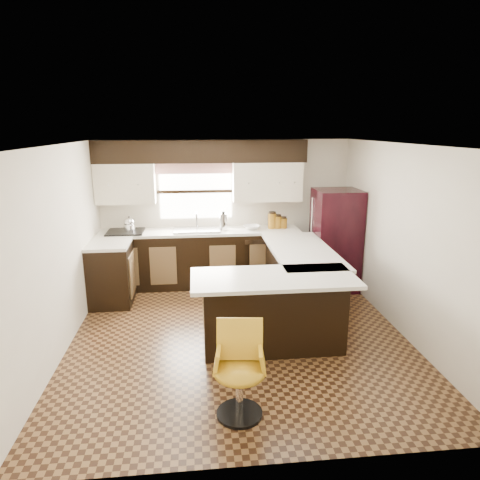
{
  "coord_description": "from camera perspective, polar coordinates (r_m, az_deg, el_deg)",
  "views": [
    {
      "loc": [
        -0.51,
        -4.99,
        2.6
      ],
      "look_at": [
        0.06,
        0.45,
        1.15
      ],
      "focal_mm": 32.0,
      "sensor_mm": 36.0,
      "label": 1
    }
  ],
  "objects": [
    {
      "name": "floor",
      "position": [
        5.64,
        -0.15,
        -12.54
      ],
      "size": [
        4.4,
        4.4,
        0.0
      ],
      "primitive_type": "plane",
      "color": "#49301A",
      "rests_on": "ground"
    },
    {
      "name": "ceiling",
      "position": [
        5.02,
        -0.17,
        12.6
      ],
      "size": [
        4.4,
        4.4,
        0.0
      ],
      "primitive_type": "plane",
      "rotation": [
        3.14,
        0.0,
        0.0
      ],
      "color": "silver",
      "rests_on": "wall_back"
    },
    {
      "name": "wall_back",
      "position": [
        7.34,
        -1.92,
        3.87
      ],
      "size": [
        4.4,
        0.0,
        4.4
      ],
      "primitive_type": "plane",
      "rotation": [
        1.57,
        0.0,
        0.0
      ],
      "color": "beige",
      "rests_on": "floor"
    },
    {
      "name": "wall_front",
      "position": [
        3.16,
        4.02,
        -11.45
      ],
      "size": [
        4.4,
        0.0,
        4.4
      ],
      "primitive_type": "plane",
      "rotation": [
        -1.57,
        0.0,
        0.0
      ],
      "color": "beige",
      "rests_on": "floor"
    },
    {
      "name": "wall_left",
      "position": [
        5.42,
        -22.85,
        -1.3
      ],
      "size": [
        0.0,
        4.4,
        4.4
      ],
      "primitive_type": "plane",
      "rotation": [
        1.57,
        0.0,
        1.57
      ],
      "color": "beige",
      "rests_on": "floor"
    },
    {
      "name": "wall_right",
      "position": [
        5.8,
        20.95,
        -0.09
      ],
      "size": [
        0.0,
        4.4,
        4.4
      ],
      "primitive_type": "plane",
      "rotation": [
        1.57,
        0.0,
        -1.57
      ],
      "color": "beige",
      "rests_on": "floor"
    },
    {
      "name": "base_cab_back",
      "position": [
        7.21,
        -5.27,
        -2.53
      ],
      "size": [
        3.3,
        0.6,
        0.9
      ],
      "primitive_type": "cube",
      "color": "black",
      "rests_on": "floor"
    },
    {
      "name": "base_cab_left",
      "position": [
        6.72,
        -16.8,
        -4.45
      ],
      "size": [
        0.6,
        0.7,
        0.9
      ],
      "primitive_type": "cube",
      "color": "black",
      "rests_on": "floor"
    },
    {
      "name": "counter_back",
      "position": [
        7.09,
        -5.36,
        1.12
      ],
      "size": [
        3.3,
        0.6,
        0.04
      ],
      "primitive_type": "cube",
      "color": "silver",
      "rests_on": "base_cab_back"
    },
    {
      "name": "counter_left",
      "position": [
        6.58,
        -17.1,
        -0.56
      ],
      "size": [
        0.6,
        0.7,
        0.04
      ],
      "primitive_type": "cube",
      "color": "silver",
      "rests_on": "base_cab_left"
    },
    {
      "name": "soffit",
      "position": [
        7.02,
        -5.22,
        11.71
      ],
      "size": [
        3.4,
        0.35,
        0.36
      ],
      "primitive_type": "cube",
      "color": "black",
      "rests_on": "wall_back"
    },
    {
      "name": "upper_cab_left",
      "position": [
        7.15,
        -15.02,
        7.3
      ],
      "size": [
        0.94,
        0.35,
        0.64
      ],
      "primitive_type": "cube",
      "color": "beige",
      "rests_on": "wall_back"
    },
    {
      "name": "upper_cab_right",
      "position": [
        7.17,
        3.63,
        7.79
      ],
      "size": [
        1.14,
        0.35,
        0.64
      ],
      "primitive_type": "cube",
      "color": "beige",
      "rests_on": "wall_back"
    },
    {
      "name": "window_pane",
      "position": [
        7.24,
        -5.91,
        6.46
      ],
      "size": [
        1.2,
        0.02,
        0.9
      ],
      "primitive_type": "cube",
      "color": "white",
      "rests_on": "wall_back"
    },
    {
      "name": "valance",
      "position": [
        7.16,
        -5.99,
        9.5
      ],
      "size": [
        1.3,
        0.06,
        0.18
      ],
      "primitive_type": "cube",
      "color": "#D19B93",
      "rests_on": "wall_back"
    },
    {
      "name": "sink",
      "position": [
        7.06,
        -5.77,
        1.36
      ],
      "size": [
        0.75,
        0.45,
        0.03
      ],
      "primitive_type": "cube",
      "color": "#B2B2B7",
      "rests_on": "counter_back"
    },
    {
      "name": "dishwasher",
      "position": [
        7.03,
        2.96,
        -3.13
      ],
      "size": [
        0.58,
        0.03,
        0.78
      ],
      "primitive_type": "cube",
      "color": "black",
      "rests_on": "floor"
    },
    {
      "name": "cooktop",
      "position": [
        7.15,
        -15.02,
        1.07
      ],
      "size": [
        0.58,
        0.5,
        0.02
      ],
      "primitive_type": "cube",
      "color": "black",
      "rests_on": "counter_back"
    },
    {
      "name": "peninsula_long",
      "position": [
        6.17,
        7.63,
        -5.65
      ],
      "size": [
        0.6,
        1.95,
        0.9
      ],
      "primitive_type": "cube",
      "color": "black",
      "rests_on": "floor"
    },
    {
      "name": "peninsula_return",
      "position": [
        5.19,
        4.44,
        -9.66
      ],
      "size": [
        1.65,
        0.6,
        0.9
      ],
      "primitive_type": "cube",
      "color": "black",
      "rests_on": "floor"
    },
    {
      "name": "counter_pen_long",
      "position": [
        6.04,
        8.24,
        -1.42
      ],
      "size": [
        0.84,
        1.95,
        0.04
      ],
      "primitive_type": "cube",
      "color": "silver",
      "rests_on": "peninsula_long"
    },
    {
      "name": "counter_pen_return",
      "position": [
        4.92,
        4.5,
        -5.09
      ],
      "size": [
        1.89,
        0.84,
        0.04
      ],
      "primitive_type": "cube",
      "color": "silver",
      "rests_on": "peninsula_return"
    },
    {
      "name": "refrigerator",
      "position": [
        7.09,
        12.58,
        -0.01
      ],
      "size": [
        0.7,
        0.68,
        1.64
      ],
      "primitive_type": "cube",
      "color": "black",
      "rests_on": "floor"
    },
    {
      "name": "bar_chair",
      "position": [
        4.05,
        -0.07,
        -17.27
      ],
      "size": [
        0.52,
        0.52,
        0.88
      ],
      "primitive_type": null,
      "rotation": [
        0.0,
        0.0,
        -0.11
      ],
      "color": "gold",
      "rests_on": "floor"
    },
    {
      "name": "kettle",
      "position": [
        7.11,
        -14.54,
        2.13
      ],
      "size": [
        0.18,
        0.18,
        0.24
      ],
      "primitive_type": null,
      "color": "silver",
      "rests_on": "cooktop"
    },
    {
      "name": "percolator",
      "position": [
        7.06,
        -2.23,
        2.45
      ],
      "size": [
        0.13,
        0.13,
        0.27
      ],
      "primitive_type": "cylinder",
      "color": "silver",
      "rests_on": "counter_back"
    },
    {
      "name": "mixing_bowl",
      "position": [
        7.13,
        1.55,
        1.72
      ],
      "size": [
        0.29,
        0.29,
        0.06
      ],
      "primitive_type": "imported",
      "rotation": [
        0.0,
        0.0,
        0.11
      ],
      "color": "white",
      "rests_on": "counter_back"
    },
    {
      "name": "canister_large",
      "position": [
        7.19,
        4.3,
        2.55
      ],
      "size": [
        0.14,
        0.14,
        0.25
      ],
      "primitive_type": "cylinder",
      "color": "brown",
      "rests_on": "counter_back"
    },
    {
      "name": "canister_med",
      "position": [
        7.21,
        5.03,
        2.37
      ],
      "size": [
        0.14,
        0.14,
        0.2
      ],
      "primitive_type": "cylinder",
      "color": "brown",
      "rests_on": "counter_back"
    },
    {
      "name": "canister_small",
      "position": [
        7.23,
        5.79,
        2.25
      ],
      "size": [
        0.12,
        0.12,
        0.17
      ],
      "primitive_type": "cylinder",
      "color": "brown",
      "rests_on": "counter_back"
    }
  ]
}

